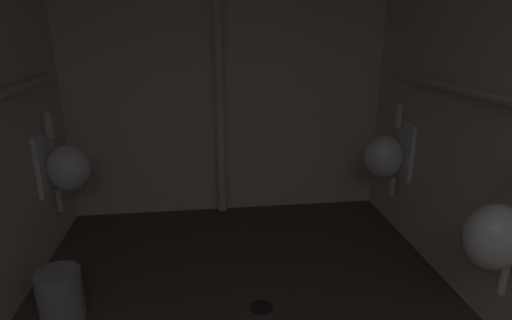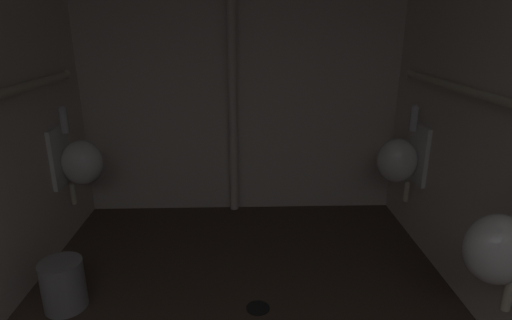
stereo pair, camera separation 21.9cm
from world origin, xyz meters
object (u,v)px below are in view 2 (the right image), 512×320
(urinal_left_mid, at_px, (79,161))
(urinal_right_mid, at_px, (502,247))
(standpipe_back_wall, at_px, (232,74))
(floor_drain, at_px, (258,308))
(urinal_right_far, at_px, (400,159))
(waste_bin, at_px, (63,285))

(urinal_left_mid, xyz_separation_m, urinal_right_mid, (2.39, -1.31, 0.00))
(standpipe_back_wall, relative_size, floor_drain, 17.12)
(urinal_right_mid, relative_size, standpipe_back_wall, 0.32)
(urinal_left_mid, height_order, urinal_right_mid, same)
(urinal_right_far, xyz_separation_m, standpipe_back_wall, (-1.26, 0.50, 0.58))
(urinal_left_mid, distance_m, urinal_right_far, 2.39)
(urinal_left_mid, distance_m, urinal_right_mid, 2.73)
(urinal_left_mid, bearing_deg, standpipe_back_wall, 22.73)
(urinal_right_far, height_order, standpipe_back_wall, standpipe_back_wall)
(waste_bin, bearing_deg, standpipe_back_wall, 52.98)
(urinal_right_far, distance_m, standpipe_back_wall, 1.48)
(urinal_right_far, relative_size, waste_bin, 2.50)
(standpipe_back_wall, distance_m, waste_bin, 1.95)
(waste_bin, bearing_deg, urinal_right_mid, -12.17)
(floor_drain, bearing_deg, urinal_right_far, 37.96)
(urinal_right_far, height_order, floor_drain, urinal_right_far)
(urinal_right_far, bearing_deg, urinal_right_mid, -90.00)
(standpipe_back_wall, bearing_deg, urinal_left_mid, -157.27)
(urinal_left_mid, height_order, floor_drain, urinal_left_mid)
(standpipe_back_wall, xyz_separation_m, floor_drain, (0.16, -1.36, -1.22))
(urinal_left_mid, height_order, urinal_right_far, same)
(urinal_left_mid, xyz_separation_m, waste_bin, (0.15, -0.83, -0.49))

